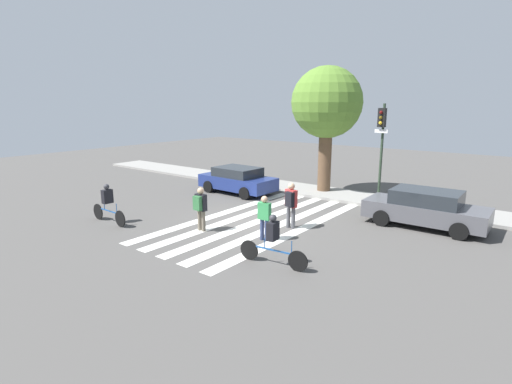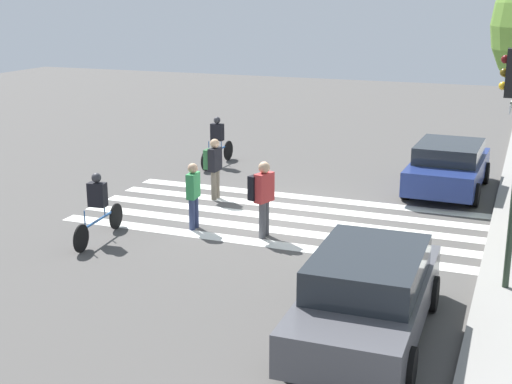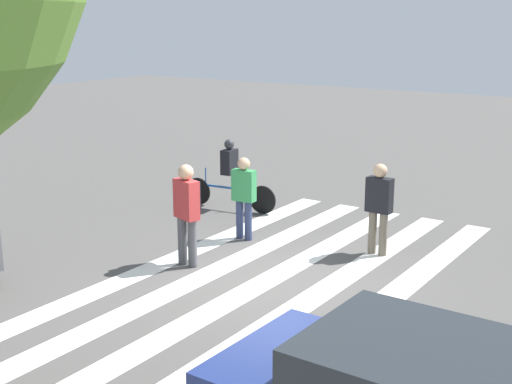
{
  "view_description": "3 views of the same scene",
  "coord_description": "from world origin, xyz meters",
  "px_view_note": "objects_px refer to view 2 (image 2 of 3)",
  "views": [
    {
      "loc": [
        9.58,
        -12.45,
        4.76
      ],
      "look_at": [
        0.11,
        -0.22,
        1.3
      ],
      "focal_mm": 28.0,
      "sensor_mm": 36.0,
      "label": 1
    },
    {
      "loc": [
        16.22,
        5.66,
        5.44
      ],
      "look_at": [
        1.1,
        -0.23,
        0.92
      ],
      "focal_mm": 50.0,
      "sensor_mm": 36.0,
      "label": 2
    },
    {
      "loc": [
        -5.95,
        9.23,
        4.22
      ],
      "look_at": [
        0.55,
        -0.51,
        1.32
      ],
      "focal_mm": 50.0,
      "sensor_mm": 36.0,
      "label": 3
    }
  ],
  "objects_px": {
    "pedestrian_child_with_backpack": "(214,164)",
    "cyclist_near_curb": "(98,204)",
    "pedestrian_adult_blue_shirt": "(262,193)",
    "pedestrian_adult_tall_backpack": "(193,192)",
    "cyclist_mid_street": "(217,139)",
    "car_parked_dark_suv": "(448,166)",
    "car_parked_silver_sedan": "(368,294)"
  },
  "relations": [
    {
      "from": "cyclist_near_curb",
      "to": "pedestrian_adult_tall_backpack",
      "type": "bearing_deg",
      "value": 127.45
    },
    {
      "from": "pedestrian_child_with_backpack",
      "to": "cyclist_mid_street",
      "type": "bearing_deg",
      "value": -154.86
    },
    {
      "from": "pedestrian_adult_blue_shirt",
      "to": "car_parked_dark_suv",
      "type": "relative_size",
      "value": 0.42
    },
    {
      "from": "cyclist_near_curb",
      "to": "car_parked_silver_sedan",
      "type": "height_order",
      "value": "cyclist_near_curb"
    },
    {
      "from": "cyclist_mid_street",
      "to": "car_parked_silver_sedan",
      "type": "relative_size",
      "value": 0.51
    },
    {
      "from": "car_parked_dark_suv",
      "to": "pedestrian_adult_blue_shirt",
      "type": "bearing_deg",
      "value": -30.21
    },
    {
      "from": "cyclist_mid_street",
      "to": "cyclist_near_curb",
      "type": "bearing_deg",
      "value": 5.85
    },
    {
      "from": "pedestrian_adult_tall_backpack",
      "to": "car_parked_dark_suv",
      "type": "xyz_separation_m",
      "value": [
        -5.69,
        5.25,
        -0.19
      ]
    },
    {
      "from": "pedestrian_adult_tall_backpack",
      "to": "pedestrian_child_with_backpack",
      "type": "relative_size",
      "value": 0.96
    },
    {
      "from": "cyclist_near_curb",
      "to": "car_parked_silver_sedan",
      "type": "xyz_separation_m",
      "value": [
        2.49,
        6.76,
        -0.11
      ]
    },
    {
      "from": "cyclist_mid_street",
      "to": "cyclist_near_curb",
      "type": "distance_m",
      "value": 7.76
    },
    {
      "from": "cyclist_near_curb",
      "to": "car_parked_silver_sedan",
      "type": "relative_size",
      "value": 0.5
    },
    {
      "from": "pedestrian_adult_tall_backpack",
      "to": "cyclist_mid_street",
      "type": "distance_m",
      "value": 6.58
    },
    {
      "from": "cyclist_mid_street",
      "to": "car_parked_silver_sedan",
      "type": "bearing_deg",
      "value": 37.4
    },
    {
      "from": "pedestrian_child_with_backpack",
      "to": "cyclist_near_curb",
      "type": "height_order",
      "value": "pedestrian_child_with_backpack"
    },
    {
      "from": "car_parked_dark_suv",
      "to": "cyclist_near_curb",
      "type": "bearing_deg",
      "value": -42.09
    },
    {
      "from": "pedestrian_adult_blue_shirt",
      "to": "cyclist_mid_street",
      "type": "bearing_deg",
      "value": -130.15
    },
    {
      "from": "pedestrian_child_with_backpack",
      "to": "cyclist_mid_street",
      "type": "relative_size",
      "value": 0.73
    },
    {
      "from": "pedestrian_child_with_backpack",
      "to": "car_parked_dark_suv",
      "type": "relative_size",
      "value": 0.4
    },
    {
      "from": "cyclist_near_curb",
      "to": "car_parked_dark_suv",
      "type": "bearing_deg",
      "value": 130.86
    },
    {
      "from": "pedestrian_adult_blue_shirt",
      "to": "pedestrian_child_with_backpack",
      "type": "xyz_separation_m",
      "value": [
        -2.5,
        -2.37,
        -0.06
      ]
    },
    {
      "from": "pedestrian_adult_tall_backpack",
      "to": "cyclist_near_curb",
      "type": "xyz_separation_m",
      "value": [
        1.53,
        -1.65,
        -0.05
      ]
    },
    {
      "from": "pedestrian_adult_tall_backpack",
      "to": "cyclist_mid_street",
      "type": "xyz_separation_m",
      "value": [
        -6.21,
        -2.18,
        -0.05
      ]
    },
    {
      "from": "pedestrian_adult_blue_shirt",
      "to": "cyclist_mid_street",
      "type": "relative_size",
      "value": 0.78
    },
    {
      "from": "pedestrian_child_with_backpack",
      "to": "cyclist_near_curb",
      "type": "distance_m",
      "value": 4.19
    },
    {
      "from": "cyclist_mid_street",
      "to": "cyclist_near_curb",
      "type": "xyz_separation_m",
      "value": [
        7.74,
        0.53,
        -0.0
      ]
    },
    {
      "from": "pedestrian_child_with_backpack",
      "to": "cyclist_near_curb",
      "type": "xyz_separation_m",
      "value": [
        4.07,
        -1.02,
        -0.12
      ]
    },
    {
      "from": "pedestrian_adult_tall_backpack",
      "to": "pedestrian_adult_blue_shirt",
      "type": "bearing_deg",
      "value": -94.16
    },
    {
      "from": "car_parked_silver_sedan",
      "to": "car_parked_dark_suv",
      "type": "bearing_deg",
      "value": 178.17
    },
    {
      "from": "pedestrian_adult_blue_shirt",
      "to": "cyclist_near_curb",
      "type": "height_order",
      "value": "pedestrian_adult_blue_shirt"
    },
    {
      "from": "cyclist_near_curb",
      "to": "car_parked_dark_suv",
      "type": "height_order",
      "value": "cyclist_near_curb"
    },
    {
      "from": "pedestrian_child_with_backpack",
      "to": "car_parked_dark_suv",
      "type": "distance_m",
      "value": 6.67
    }
  ]
}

